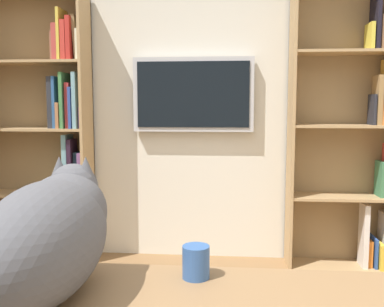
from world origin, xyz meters
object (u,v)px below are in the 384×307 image
wall_mounted_tv (193,95)px  coffee_mug (196,262)px  bookshelf_right (51,132)px  cat (53,231)px  bookshelf_left (358,130)px

wall_mounted_tv → coffee_mug: wall_mounted_tv is taller
bookshelf_right → wall_mounted_tv: 1.17m
cat → coffee_mug: 0.41m
cat → bookshelf_left: bearing=-123.0°
cat → coffee_mug: cat is taller
bookshelf_left → bookshelf_right: (2.37, -0.00, -0.02)m
cat → coffee_mug: bearing=-161.0°
bookshelf_right → cat: size_ratio=2.94×
bookshelf_right → cat: 2.40m
wall_mounted_tv → cat: (0.18, 2.28, -0.42)m
wall_mounted_tv → bookshelf_right: bearing=4.1°
bookshelf_left → coffee_mug: 2.34m
bookshelf_right → cat: (-0.95, 2.20, -0.13)m
wall_mounted_tv → cat: wall_mounted_tv is taller
bookshelf_left → wall_mounted_tv: bearing=-3.8°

